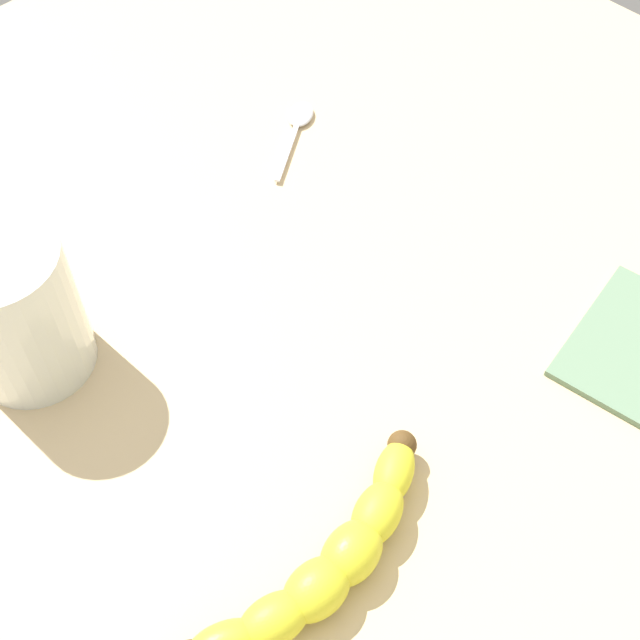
% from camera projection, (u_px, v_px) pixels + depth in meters
% --- Properties ---
extents(wooden_tabletop, '(1.20, 1.20, 0.03)m').
position_uv_depth(wooden_tabletop, '(308.00, 410.00, 0.68)').
color(wooden_tabletop, '#D3B786').
rests_on(wooden_tabletop, ground).
extents(banana, '(0.22, 0.06, 0.04)m').
position_uv_depth(banana, '(326.00, 563.00, 0.57)').
color(banana, yellow).
rests_on(banana, wooden_tabletop).
extents(smoothie_glass, '(0.09, 0.09, 0.12)m').
position_uv_depth(smoothie_glass, '(16.00, 313.00, 0.64)').
color(smoothie_glass, silver).
rests_on(smoothie_glass, wooden_tabletop).
extents(teaspoon, '(0.10, 0.07, 0.01)m').
position_uv_depth(teaspoon, '(299.00, 119.00, 0.85)').
color(teaspoon, silver).
rests_on(teaspoon, wooden_tabletop).
extents(folded_napkin, '(0.14, 0.11, 0.01)m').
position_uv_depth(folded_napkin, '(636.00, 346.00, 0.69)').
color(folded_napkin, slate).
rests_on(folded_napkin, wooden_tabletop).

